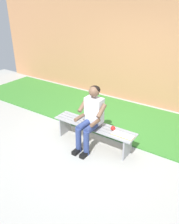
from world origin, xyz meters
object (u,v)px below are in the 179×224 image
at_px(person_seated, 91,116).
at_px(book_open, 123,135).
at_px(bench_near, 94,130).
at_px(apple, 113,128).

relative_size(person_seated, book_open, 3.00).
bearing_deg(bench_near, book_open, 177.66).
xyz_separation_m(bench_near, apple, (-0.41, -0.04, 0.15)).
bearing_deg(bench_near, person_seated, 85.89).
bearing_deg(person_seated, apple, -161.44).
height_order(bench_near, book_open, book_open).
relative_size(bench_near, apple, 19.57).
relative_size(apple, book_open, 0.21).
distance_m(bench_near, person_seated, 0.36).
bearing_deg(apple, book_open, 164.57).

